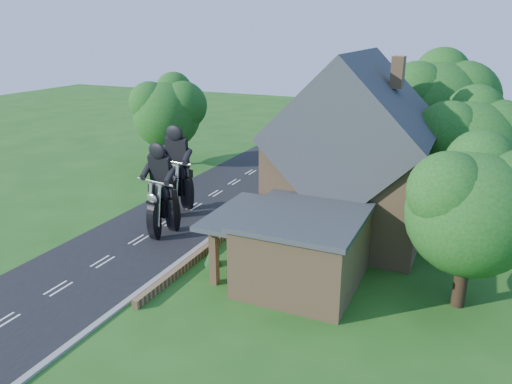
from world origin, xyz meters
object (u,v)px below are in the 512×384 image
at_px(garden_wall, 246,219).
at_px(house, 353,160).
at_px(motorcycle_follow, 180,200).
at_px(motorcycle_lead, 164,222).
at_px(annex, 301,247).

bearing_deg(garden_wall, house, 9.17).
distance_m(house, motorcycle_follow, 11.32).
bearing_deg(motorcycle_lead, motorcycle_follow, -62.72).
bearing_deg(annex, house, 84.76).
xyz_separation_m(garden_wall, motorcycle_lead, (-3.36, -3.81, 0.62)).
relative_size(garden_wall, annex, 3.12).
bearing_deg(house, garden_wall, -170.83).
bearing_deg(garden_wall, annex, -46.16).
bearing_deg(garden_wall, motorcycle_lead, -131.36).
bearing_deg(motorcycle_follow, garden_wall, -171.02).
xyz_separation_m(annex, motorcycle_follow, (-10.06, 5.44, -0.91)).
bearing_deg(motorcycle_lead, annex, 176.57).
bearing_deg(annex, motorcycle_lead, 167.46).
height_order(annex, motorcycle_follow, annex).
relative_size(garden_wall, house, 2.15).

